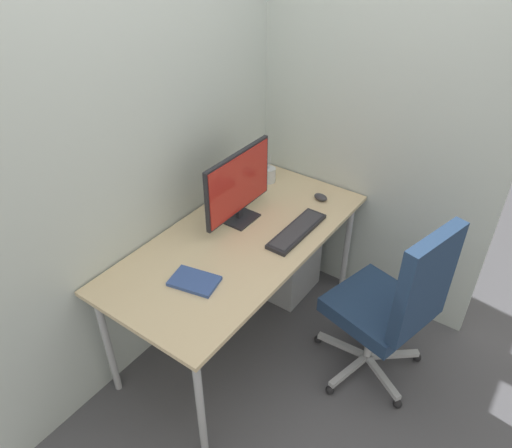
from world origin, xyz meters
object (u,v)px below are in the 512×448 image
Objects in this scene: mouse at (321,197)px; pen_holder at (269,175)px; keyboard at (297,231)px; office_chair at (395,303)px; notebook at (194,281)px; filing_cabinet at (278,248)px; monitor at (239,185)px.

mouse is 0.48× the size of pen_holder.
mouse is (0.37, 0.06, 0.01)m from keyboard.
office_chair is at bearing -91.64° from keyboard.
filing_cabinet is at bearing -5.74° from notebook.
keyboard reaches higher than notebook.
office_chair is at bearing -110.36° from pen_holder.
pen_holder is at bearing 69.64° from office_chair.
monitor is 0.57m from mouse.
filing_cabinet is at bearing 116.19° from mouse.
pen_holder reaches higher than mouse.
mouse is at bearing -19.95° from notebook.
office_chair is 1.99× the size of monitor.
pen_holder is 1.05m from notebook.
keyboard is 2.38× the size of pen_holder.
keyboard is at bearing 88.36° from office_chair.
notebook is (-0.56, -0.15, -0.21)m from monitor.
monitor is at bearing 2.58° from notebook.
mouse is (0.39, 0.67, 0.19)m from office_chair.
office_chair is 2.42× the size of keyboard.
mouse is at bearing 9.14° from keyboard.
monitor is (-0.37, 0.04, 0.66)m from filing_cabinet.
pen_holder reaches higher than notebook.
pen_holder reaches higher than filing_cabinet.
keyboard is 4.93× the size of mouse.
pen_holder is (0.00, 0.39, 0.03)m from mouse.
office_chair is 1.00m from filing_cabinet.
mouse is 0.39× the size of notebook.
filing_cabinet is 2.72× the size of notebook.
monitor is 0.41m from keyboard.
monitor is 1.21× the size of keyboard.
mouse is at bearing -32.17° from monitor.
keyboard is at bearing -133.86° from filing_cabinet.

